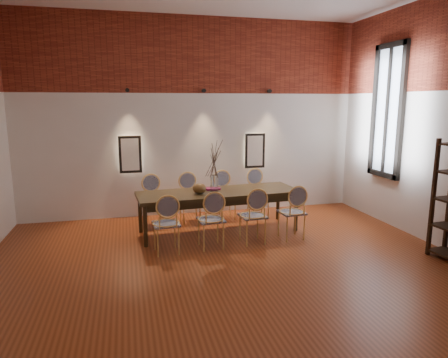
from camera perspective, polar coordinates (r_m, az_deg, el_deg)
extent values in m
cube|color=brown|center=(5.39, 2.41, -14.73)|extent=(7.00, 7.00, 0.02)
cube|color=silver|center=(8.33, -4.40, 8.68)|extent=(7.00, 0.10, 4.00)
cube|color=maroon|center=(8.31, -4.45, 17.31)|extent=(7.00, 0.02, 1.50)
cube|color=#FFEAC6|center=(8.17, -13.25, 3.45)|extent=(0.36, 0.06, 0.66)
cube|color=#FFEAC6|center=(8.60, 4.37, 4.06)|extent=(0.36, 0.06, 0.66)
cylinder|color=black|center=(8.08, -13.64, 12.24)|extent=(0.08, 0.10, 0.08)
cylinder|color=black|center=(8.23, -2.90, 12.50)|extent=(0.08, 0.10, 0.08)
cylinder|color=black|center=(8.61, 6.50, 12.37)|extent=(0.08, 0.10, 0.08)
cube|color=silver|center=(8.23, 22.40, 8.92)|extent=(0.02, 0.78, 2.38)
cube|color=black|center=(8.22, 22.29, 8.92)|extent=(0.08, 0.90, 2.50)
cube|color=black|center=(8.22, 22.29, 8.92)|extent=(0.06, 0.06, 2.40)
cube|color=#372915|center=(7.24, -0.76, -4.67)|extent=(2.94, 1.12, 0.75)
cylinder|color=silver|center=(7.10, -1.40, -0.63)|extent=(0.14, 0.14, 0.30)
ellipsoid|color=brown|center=(6.99, -3.54, -1.34)|extent=(0.24, 0.24, 0.18)
cube|color=#86174B|center=(7.31, -1.63, -1.38)|extent=(0.27, 0.20, 0.03)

